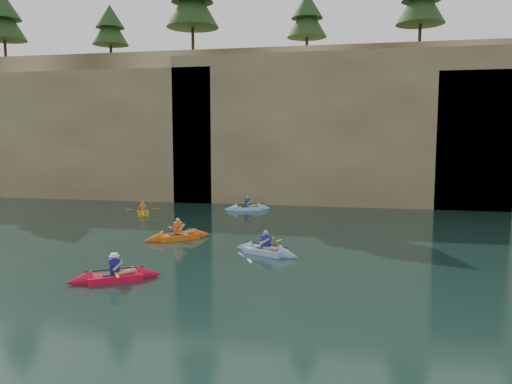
# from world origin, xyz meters

# --- Properties ---
(ground) EXTENTS (160.00, 160.00, 0.00)m
(ground) POSITION_xyz_m (0.00, 0.00, 0.00)
(ground) COLOR black
(ground) RESTS_ON ground
(cliff) EXTENTS (70.00, 16.00, 12.00)m
(cliff) POSITION_xyz_m (0.00, 30.00, 6.00)
(cliff) COLOR tan
(cliff) RESTS_ON ground
(cliff_slab_west) EXTENTS (26.00, 2.40, 10.56)m
(cliff_slab_west) POSITION_xyz_m (-20.00, 22.60, 5.28)
(cliff_slab_west) COLOR #98855C
(cliff_slab_west) RESTS_ON ground
(cliff_slab_center) EXTENTS (24.00, 2.40, 11.40)m
(cliff_slab_center) POSITION_xyz_m (2.00, 22.60, 5.70)
(cliff_slab_center) COLOR #98855C
(cliff_slab_center) RESTS_ON ground
(sea_cave_west) EXTENTS (4.50, 1.00, 4.00)m
(sea_cave_west) POSITION_xyz_m (-18.00, 21.95, 2.00)
(sea_cave_west) COLOR black
(sea_cave_west) RESTS_ON ground
(sea_cave_center) EXTENTS (3.50, 1.00, 3.20)m
(sea_cave_center) POSITION_xyz_m (-4.00, 21.95, 1.60)
(sea_cave_center) COLOR black
(sea_cave_center) RESTS_ON ground
(sea_cave_east) EXTENTS (5.00, 1.00, 4.50)m
(sea_cave_east) POSITION_xyz_m (10.00, 21.95, 2.25)
(sea_cave_east) COLOR black
(sea_cave_east) RESTS_ON ground
(main_kayaker) EXTENTS (3.18, 2.43, 1.23)m
(main_kayaker) POSITION_xyz_m (-4.46, 1.21, 0.16)
(main_kayaker) COLOR red
(main_kayaker) RESTS_ON ground
(kayaker_orange) EXTENTS (3.14, 2.87, 1.32)m
(kayaker_orange) POSITION_xyz_m (-4.80, 8.40, 0.16)
(kayaker_orange) COLOR #EA5A0E
(kayaker_orange) RESTS_ON ground
(kayaker_ltblue_near) EXTENTS (3.26, 2.31, 1.28)m
(kayaker_ltblue_near) POSITION_xyz_m (-0.01, 6.27, 0.16)
(kayaker_ltblue_near) COLOR #86AFE1
(kayaker_ltblue_near) RESTS_ON ground
(kayaker_yellow) EXTENTS (1.97, 2.66, 1.08)m
(kayaker_yellow) POSITION_xyz_m (-9.78, 15.29, 0.14)
(kayaker_yellow) COLOR gold
(kayaker_yellow) RESTS_ON ground
(kayaker_ltblue_mid) EXTENTS (3.28, 2.28, 1.24)m
(kayaker_ltblue_mid) POSITION_xyz_m (-3.58, 18.61, 0.15)
(kayaker_ltblue_mid) COLOR #92CCF5
(kayaker_ltblue_mid) RESTS_ON ground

